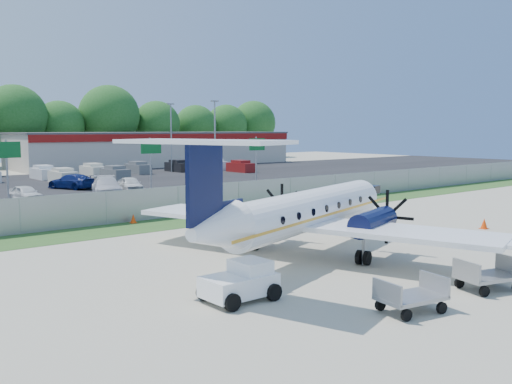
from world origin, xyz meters
TOP-DOWN VIEW (x-y plane):
  - ground at (0.00, 0.00)m, footprint 170.00×170.00m
  - grass_verge at (0.00, 12.00)m, footprint 170.00×4.00m
  - access_road at (0.00, 19.00)m, footprint 170.00×8.00m
  - parking_lot at (0.00, 40.00)m, footprint 170.00×32.00m
  - perimeter_fence at (0.00, 14.00)m, footprint 120.00×0.06m
  - building_east at (26.00, 61.98)m, footprint 44.40×12.40m
  - sign_left at (-8.00, 22.91)m, footprint 1.80×0.26m
  - sign_mid at (3.00, 22.91)m, footprint 1.80×0.26m
  - sign_right at (14.00, 22.91)m, footprint 1.80×0.26m
  - light_pole_ne at (20.00, 38.00)m, footprint 0.90×0.35m
  - light_pole_se at (20.00, 48.00)m, footprint 0.90×0.35m
  - aircraft at (-1.83, 0.27)m, footprint 17.45×17.02m
  - pushback_tug at (-8.09, -3.07)m, footprint 2.44×1.75m
  - baggage_cart_near at (-4.80, -7.44)m, footprint 2.29×1.61m
  - baggage_cart_far at (-0.59, -7.70)m, footprint 2.42×1.84m
  - cone_nose at (11.12, -1.12)m, footprint 0.43×0.43m
  - cone_starboard_wing at (-3.52, 13.47)m, footprint 0.39×0.39m
  - road_car_mid at (10.12, 19.79)m, footprint 4.42×3.06m
  - road_car_east at (23.34, 17.47)m, footprint 4.47×2.65m
  - parked_car_b at (-5.25, 28.19)m, footprint 1.94×3.98m
  - parked_car_c at (1.54, 28.14)m, footprint 3.99×5.99m
  - parked_car_d at (4.33, 29.21)m, footprint 2.54×4.41m
  - parked_car_e at (12.36, 29.51)m, footprint 2.75×4.94m
  - parked_car_g at (1.28, 35.33)m, footprint 3.73×5.36m
  - far_parking_rows at (0.00, 45.00)m, footprint 56.00×10.00m

SIDE VIEW (x-z plane):
  - ground at x=0.00m, z-range 0.00..0.00m
  - road_car_mid at x=10.12m, z-range -0.70..0.70m
  - road_car_east at x=23.34m, z-range -0.70..0.70m
  - parked_car_b at x=-5.25m, z-range -0.65..0.65m
  - parked_car_c at x=1.54m, z-range -0.81..0.81m
  - parked_car_d at x=4.33m, z-range -0.71..0.71m
  - parked_car_e at x=12.36m, z-range -0.68..0.68m
  - parked_car_g at x=1.28m, z-range -0.72..0.72m
  - far_parking_rows at x=0.00m, z-range -0.80..0.80m
  - grass_verge at x=0.00m, z-range 0.00..0.02m
  - access_road at x=0.00m, z-range 0.00..0.02m
  - parking_lot at x=0.00m, z-range 0.00..0.02m
  - cone_starboard_wing at x=-3.52m, z-range -0.02..0.54m
  - cone_nose at x=11.12m, z-range -0.02..0.59m
  - baggage_cart_near at x=-4.80m, z-range -0.04..1.06m
  - baggage_cart_far at x=-0.59m, z-range -0.04..1.09m
  - pushback_tug at x=-8.09m, z-range -0.03..1.28m
  - perimeter_fence at x=0.00m, z-range 0.01..2.00m
  - aircraft at x=-1.83m, z-range -0.61..4.74m
  - building_east at x=26.00m, z-range 0.01..5.25m
  - sign_left at x=-8.00m, z-range 1.11..6.11m
  - sign_mid at x=3.00m, z-range 1.11..6.11m
  - sign_right at x=14.00m, z-range 1.11..6.11m
  - light_pole_ne at x=20.00m, z-range 0.69..9.78m
  - light_pole_se at x=20.00m, z-range 0.69..9.78m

